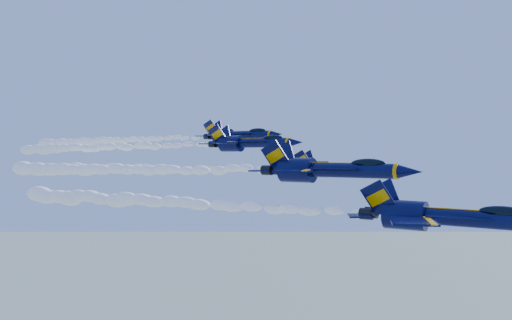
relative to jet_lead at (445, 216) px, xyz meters
The scene contains 10 objects.
jet_lead is the anchor object (origin of this frame).
smoke_trail_jet_lead 35.43m from the jet_lead, behind, with size 55.57×2.42×2.18m, color white.
jet_second 17.16m from the jet_lead, 154.29° to the left, with size 19.74×16.19×7.33m.
smoke_trail_jet_second 51.91m from the jet_lead, behind, with size 55.57×2.67×2.41m, color white.
jet_third 26.65m from the jet_lead, 135.82° to the left, with size 15.14×12.42×5.63m.
smoke_trail_jet_third 56.38m from the jet_lead, 160.91° to the left, with size 55.57×2.05×1.85m, color white.
jet_fourth 41.84m from the jet_lead, 149.58° to the left, with size 17.60×14.44×6.54m.
smoke_trail_jet_fourth 74.14m from the jet_lead, 163.60° to the left, with size 55.57×2.38×2.15m, color white.
jet_fifth 54.31m from the jet_lead, 145.90° to the left, with size 17.23×14.14×6.40m.
smoke_trail_jet_fifth 85.39m from the jet_lead, 159.32° to the left, with size 55.57×2.33×2.10m, color white.
Camera 1 is at (31.52, -58.21, 154.24)m, focal length 35.00 mm.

